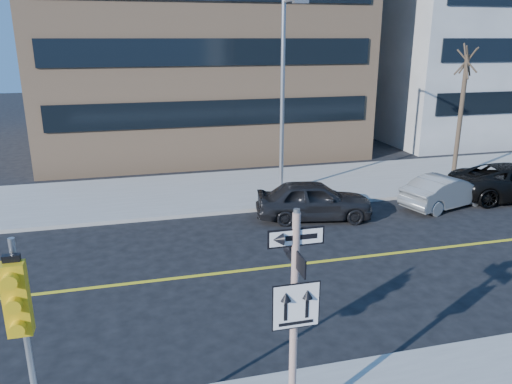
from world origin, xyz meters
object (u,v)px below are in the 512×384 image
object	(u,v)px
sign_pole	(294,313)
street_tree_west	(467,64)
traffic_signal	(20,319)
parked_car_b	(446,191)
streetlight_a	(284,86)
parked_car_a	(314,200)

from	to	relation	value
sign_pole	street_tree_west	size ratio (longest dim) A/B	0.64
traffic_signal	street_tree_west	world-z (taller)	street_tree_west
traffic_signal	parked_car_b	size ratio (longest dim) A/B	0.99
traffic_signal	street_tree_west	bearing A→B (deg)	39.39
streetlight_a	parked_car_a	bearing A→B (deg)	-84.48
traffic_signal	parked_car_a	xyz separation A→B (m)	(8.29, 10.38, -2.28)
traffic_signal	parked_car_b	world-z (taller)	traffic_signal
traffic_signal	parked_car_b	xyz separation A→B (m)	(14.03, 10.34, -2.36)
parked_car_a	streetlight_a	bearing A→B (deg)	16.29
parked_car_a	street_tree_west	xyz separation A→B (m)	(8.71, 3.58, 4.77)
street_tree_west	parked_car_b	bearing A→B (deg)	-129.34
streetlight_a	street_tree_west	xyz separation A→B (m)	(9.00, 0.54, 0.77)
traffic_signal	parked_car_a	bearing A→B (deg)	51.37
sign_pole	parked_car_b	world-z (taller)	sign_pole
parked_car_a	street_tree_west	size ratio (longest dim) A/B	0.69
sign_pole	streetlight_a	distance (m)	14.05
sign_pole	parked_car_b	bearing A→B (deg)	45.46
street_tree_west	sign_pole	bearing A→B (deg)	-133.26
streetlight_a	street_tree_west	world-z (taller)	streetlight_a
streetlight_a	sign_pole	bearing A→B (deg)	-106.77
sign_pole	streetlight_a	xyz separation A→B (m)	(4.00, 13.27, 2.32)
street_tree_west	parked_car_a	bearing A→B (deg)	-157.63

